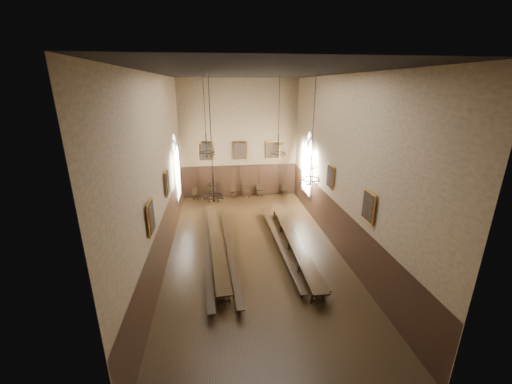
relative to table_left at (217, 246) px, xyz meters
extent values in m
cube|color=black|center=(1.99, -0.09, -0.38)|extent=(9.00, 18.00, 0.02)
cube|color=black|center=(1.99, -0.09, 8.64)|extent=(9.00, 18.00, 0.02)
cube|color=#8A7355|center=(1.99, 8.92, 4.13)|extent=(9.00, 0.02, 9.00)
cube|color=#8A7355|center=(1.99, -9.10, 4.13)|extent=(9.00, 0.02, 9.00)
cube|color=#8A7355|center=(-2.52, -0.09, 4.13)|extent=(0.02, 18.00, 9.00)
cube|color=#8A7355|center=(6.50, -0.09, 4.13)|extent=(0.02, 18.00, 9.00)
cube|color=black|center=(0.00, 0.00, 0.34)|extent=(1.22, 9.55, 0.07)
cube|color=black|center=(4.10, -0.26, 0.36)|extent=(0.82, 9.88, 0.07)
cube|color=black|center=(-0.50, -0.09, 0.08)|extent=(0.87, 10.65, 0.05)
cube|color=black|center=(0.64, -0.12, 0.07)|extent=(0.75, 10.43, 0.05)
cube|color=black|center=(3.38, 0.12, 0.04)|extent=(0.50, 9.63, 0.05)
cube|color=black|center=(4.44, 0.00, 0.02)|extent=(0.49, 9.22, 0.05)
cube|color=black|center=(-1.55, 8.42, 0.05)|extent=(0.50, 0.50, 0.05)
cube|color=black|center=(-1.55, 8.59, 0.29)|extent=(0.39, 0.15, 0.47)
cube|color=black|center=(-0.42, 8.48, 0.10)|extent=(0.46, 0.46, 0.05)
cube|color=black|center=(-0.42, 8.67, 0.36)|extent=(0.44, 0.07, 0.52)
cube|color=black|center=(1.45, 8.42, 0.06)|extent=(0.43, 0.43, 0.05)
cube|color=black|center=(1.45, 8.60, 0.30)|extent=(0.40, 0.07, 0.48)
cube|color=black|center=(2.40, 8.46, 0.12)|extent=(0.46, 0.46, 0.05)
cube|color=black|center=(2.40, 8.65, 0.39)|extent=(0.46, 0.05, 0.54)
cube|color=black|center=(3.53, 8.48, 0.10)|extent=(0.45, 0.45, 0.05)
cube|color=black|center=(3.53, 8.67, 0.37)|extent=(0.44, 0.05, 0.53)
cube|color=black|center=(5.51, 8.38, 0.09)|extent=(0.49, 0.49, 0.05)
cube|color=black|center=(5.51, 8.57, 0.35)|extent=(0.43, 0.10, 0.52)
cylinder|color=black|center=(-0.34, 2.60, 7.12)|extent=(0.03, 0.03, 3.01)
torus|color=black|center=(-0.34, 2.60, 4.53)|extent=(0.88, 0.88, 0.05)
torus|color=black|center=(-0.34, 2.60, 5.10)|extent=(0.56, 0.56, 0.04)
cylinder|color=black|center=(-0.34, 2.60, 5.00)|extent=(0.06, 0.06, 1.24)
cylinder|color=black|center=(3.65, 2.11, 7.08)|extent=(0.03, 0.03, 3.11)
torus|color=black|center=(3.65, 2.11, 4.47)|extent=(0.85, 0.85, 0.05)
torus|color=black|center=(3.65, 2.11, 5.02)|extent=(0.54, 0.54, 0.04)
cylinder|color=black|center=(3.65, 2.11, 4.92)|extent=(0.06, 0.06, 1.20)
cylinder|color=black|center=(0.00, -2.23, 6.62)|extent=(0.03, 0.03, 4.01)
torus|color=black|center=(0.00, -2.23, 3.61)|extent=(0.82, 0.82, 0.05)
torus|color=black|center=(0.00, -2.23, 4.14)|extent=(0.52, 0.52, 0.04)
cylinder|color=black|center=(0.00, -2.23, 4.04)|extent=(0.06, 0.06, 1.15)
cylinder|color=black|center=(4.21, -2.28, 6.94)|extent=(0.03, 0.03, 3.38)
torus|color=black|center=(4.21, -2.28, 4.22)|extent=(0.83, 0.83, 0.05)
torus|color=black|center=(4.21, -2.28, 4.76)|extent=(0.53, 0.53, 0.04)
cylinder|color=black|center=(4.21, -2.28, 4.66)|extent=(0.06, 0.06, 1.18)
cube|color=#C3842E|center=(-0.61, 8.79, 3.33)|extent=(1.10, 0.12, 1.40)
cube|color=black|center=(-0.61, 8.79, 3.33)|extent=(0.98, 0.02, 1.28)
cube|color=#C3842E|center=(1.99, 8.79, 3.33)|extent=(1.10, 0.12, 1.40)
cube|color=black|center=(1.99, 8.79, 3.33)|extent=(0.98, 0.02, 1.28)
cube|color=#C3842E|center=(4.59, 8.79, 3.33)|extent=(1.10, 0.12, 1.40)
cube|color=black|center=(4.59, 8.79, 3.33)|extent=(0.98, 0.02, 1.28)
cube|color=#C3842E|center=(-2.39, 0.91, 3.33)|extent=(0.12, 1.00, 1.30)
cube|color=black|center=(-2.39, 0.91, 3.33)|extent=(0.02, 0.88, 1.18)
cube|color=#C3842E|center=(-2.39, -3.59, 3.33)|extent=(0.12, 1.00, 1.30)
cube|color=black|center=(-2.39, -3.59, 3.33)|extent=(0.02, 0.88, 1.18)
cube|color=#C3842E|center=(6.37, 0.91, 3.33)|extent=(0.12, 1.00, 1.30)
cube|color=black|center=(6.37, 0.91, 3.33)|extent=(0.02, 0.88, 1.18)
cube|color=#C3842E|center=(6.37, -3.59, 3.33)|extent=(0.12, 1.00, 1.30)
cube|color=black|center=(6.37, -3.59, 3.33)|extent=(0.02, 0.88, 1.18)
camera|label=1|loc=(0.18, -15.01, 8.10)|focal=22.00mm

